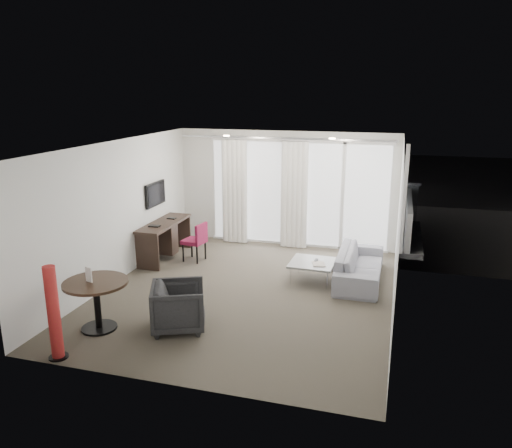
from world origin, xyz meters
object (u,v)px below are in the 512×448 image
(coffee_table, at_px, (312,271))
(desk, at_px, (165,240))
(round_table, at_px, (97,305))
(tub_armchair, at_px, (179,307))
(sofa, at_px, (360,265))
(red_lamp, at_px, (54,313))
(desk_chair, at_px, (194,242))
(rattan_chair_a, at_px, (344,213))
(rattan_chair_b, at_px, (383,222))

(coffee_table, bearing_deg, desk, 172.68)
(round_table, distance_m, tub_armchair, 1.21)
(desk, bearing_deg, sofa, -2.27)
(sofa, bearing_deg, red_lamp, 137.52)
(red_lamp, distance_m, sofa, 5.41)
(desk_chair, bearing_deg, rattan_chair_a, 58.06)
(tub_armchair, distance_m, sofa, 3.68)
(round_table, bearing_deg, red_lamp, -93.26)
(desk, height_order, desk_chair, desk_chair)
(tub_armchair, distance_m, coffee_table, 2.96)
(rattan_chair_a, distance_m, rattan_chair_b, 1.06)
(coffee_table, xyz_separation_m, rattan_chair_b, (1.15, 3.18, 0.21))
(desk, distance_m, rattan_chair_b, 5.19)
(round_table, relative_size, tub_armchair, 1.21)
(tub_armchair, height_order, rattan_chair_a, rattan_chair_a)
(coffee_table, distance_m, rattan_chair_b, 3.39)
(sofa, height_order, rattan_chair_b, rattan_chair_b)
(desk, bearing_deg, red_lamp, -83.90)
(red_lamp, bearing_deg, desk_chair, 86.95)
(desk, xyz_separation_m, red_lamp, (0.44, -4.14, 0.26))
(tub_armchair, bearing_deg, coffee_table, -55.37)
(round_table, distance_m, red_lamp, 0.93)
(coffee_table, xyz_separation_m, rattan_chair_a, (0.18, 3.61, 0.27))
(round_table, bearing_deg, desk_chair, 87.01)
(red_lamp, relative_size, rattan_chair_a, 1.44)
(desk, distance_m, round_table, 3.29)
(tub_armchair, relative_size, coffee_table, 0.96)
(red_lamp, relative_size, rattan_chair_b, 1.64)
(red_lamp, distance_m, rattan_chair_a, 7.92)
(desk_chair, relative_size, round_table, 0.86)
(red_lamp, xyz_separation_m, rattan_chair_b, (3.94, 6.91, -0.25))
(desk, xyz_separation_m, coffee_table, (3.23, -0.42, -0.21))
(desk, distance_m, sofa, 4.09)
(tub_armchair, bearing_deg, desk_chair, -4.36)
(tub_armchair, height_order, coffee_table, tub_armchair)
(desk_chair, bearing_deg, sofa, 5.99)
(desk_chair, height_order, round_table, desk_chair)
(desk, distance_m, coffee_table, 3.27)
(desk_chair, xyz_separation_m, sofa, (3.42, -0.17, -0.12))
(desk, bearing_deg, rattan_chair_b, 32.24)
(red_lamp, relative_size, sofa, 0.65)
(round_table, xyz_separation_m, rattan_chair_b, (3.89, 6.02, 0.02))
(sofa, bearing_deg, round_table, 130.72)
(tub_armchair, relative_size, rattan_chair_b, 0.99)
(round_table, bearing_deg, sofa, 40.72)
(desk, height_order, sofa, desk)
(desk_chair, relative_size, red_lamp, 0.63)
(tub_armchair, bearing_deg, desk, 6.55)
(desk_chair, bearing_deg, round_table, -84.07)
(red_lamp, relative_size, tub_armchair, 1.67)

